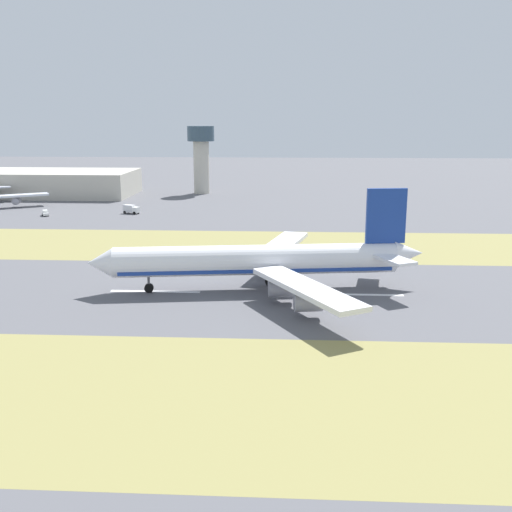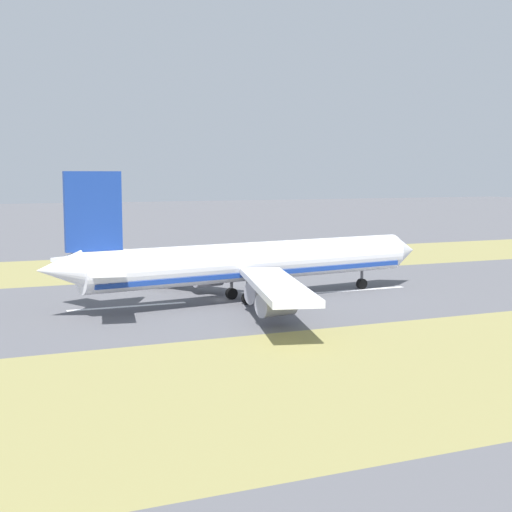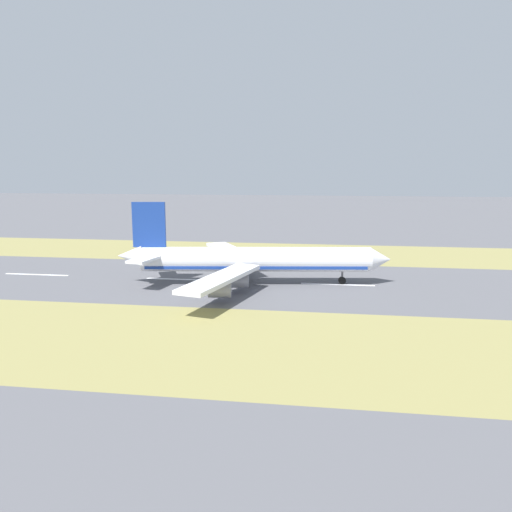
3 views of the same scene
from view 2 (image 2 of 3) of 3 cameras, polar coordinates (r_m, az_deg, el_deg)
ground_plane at (r=113.19m, az=-2.72°, el=-3.51°), size 800.00×800.00×0.00m
grass_median_west at (r=155.78m, az=-8.39°, el=-0.80°), size 40.00×600.00×0.01m
grass_median_east at (r=73.53m, az=9.50°, el=-9.14°), size 40.00×600.00×0.01m
centreline_dash_mid at (r=109.05m, az=-10.22°, el=-4.00°), size 1.20×18.00×0.01m
centreline_dash_far at (r=123.78m, az=8.18°, el=-2.70°), size 1.20×18.00×0.01m
airplane_main_jet at (r=111.07m, az=-0.85°, el=-0.56°), size 63.54×67.12×20.20m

